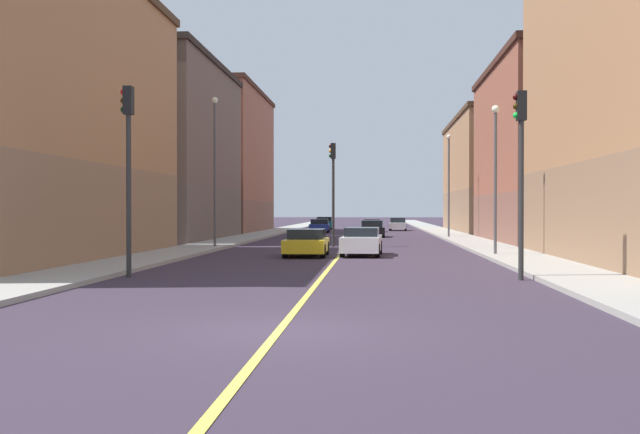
{
  "coord_description": "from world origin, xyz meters",
  "views": [
    {
      "loc": [
        1.72,
        -12.91,
        2.15
      ],
      "look_at": [
        -1.32,
        26.65,
        1.77
      ],
      "focal_mm": 41.03,
      "sensor_mm": 36.0,
      "label": 1
    }
  ],
  "objects_px": {
    "car_blue": "(319,226)",
    "car_black": "(372,229)",
    "street_lamp_left_far": "(449,175)",
    "car_yellow": "(307,243)",
    "street_lamp_right_near": "(215,157)",
    "traffic_light_right_near": "(128,154)",
    "building_right_distant": "(199,162)",
    "traffic_light_left_near": "(521,157)",
    "building_left_mid": "(584,152)",
    "car_maroon": "(372,226)",
    "car_white": "(362,242)",
    "car_silver": "(398,224)",
    "building_left_far": "(516,175)",
    "traffic_light_median_far": "(333,180)",
    "street_lamp_left_near": "(495,163)",
    "car_teal": "(325,223)"
  },
  "relations": [
    {
      "from": "car_blue",
      "to": "car_black",
      "type": "relative_size",
      "value": 1.02
    },
    {
      "from": "street_lamp_left_far",
      "to": "car_yellow",
      "type": "xyz_separation_m",
      "value": [
        -8.64,
        -21.55,
        -4.12
      ]
    },
    {
      "from": "street_lamp_right_near",
      "to": "car_black",
      "type": "relative_size",
      "value": 1.89
    },
    {
      "from": "traffic_light_right_near",
      "to": "car_black",
      "type": "distance_m",
      "value": 36.41
    },
    {
      "from": "building_right_distant",
      "to": "traffic_light_left_near",
      "type": "distance_m",
      "value": 51.86
    },
    {
      "from": "building_left_mid",
      "to": "traffic_light_left_near",
      "type": "distance_m",
      "value": 28.3
    },
    {
      "from": "traffic_light_right_near",
      "to": "car_maroon",
      "type": "distance_m",
      "value": 50.11
    },
    {
      "from": "street_lamp_left_far",
      "to": "car_white",
      "type": "height_order",
      "value": "street_lamp_left_far"
    },
    {
      "from": "car_yellow",
      "to": "car_black",
      "type": "bearing_deg",
      "value": 83.36
    },
    {
      "from": "car_silver",
      "to": "car_black",
      "type": "height_order",
      "value": "car_silver"
    },
    {
      "from": "building_left_far",
      "to": "traffic_light_left_near",
      "type": "relative_size",
      "value": 4.11
    },
    {
      "from": "building_left_far",
      "to": "traffic_light_right_near",
      "type": "relative_size",
      "value": 3.9
    },
    {
      "from": "car_blue",
      "to": "street_lamp_left_far",
      "type": "bearing_deg",
      "value": -53.58
    },
    {
      "from": "traffic_light_right_near",
      "to": "car_blue",
      "type": "xyz_separation_m",
      "value": [
        2.46,
        47.18,
        -3.32
      ]
    },
    {
      "from": "car_maroon",
      "to": "car_silver",
      "type": "distance_m",
      "value": 4.95
    },
    {
      "from": "street_lamp_left_far",
      "to": "car_yellow",
      "type": "height_order",
      "value": "street_lamp_left_far"
    },
    {
      "from": "traffic_light_median_far",
      "to": "street_lamp_left_near",
      "type": "height_order",
      "value": "street_lamp_left_near"
    },
    {
      "from": "street_lamp_right_near",
      "to": "car_yellow",
      "type": "height_order",
      "value": "street_lamp_right_near"
    },
    {
      "from": "car_white",
      "to": "street_lamp_right_near",
      "type": "bearing_deg",
      "value": 147.5
    },
    {
      "from": "traffic_light_left_near",
      "to": "car_yellow",
      "type": "bearing_deg",
      "value": 124.92
    },
    {
      "from": "traffic_light_left_near",
      "to": "street_lamp_left_far",
      "type": "height_order",
      "value": "street_lamp_left_far"
    },
    {
      "from": "building_left_mid",
      "to": "car_black",
      "type": "xyz_separation_m",
      "value": [
        -14.03,
        8.82,
        -5.29
      ]
    },
    {
      "from": "car_blue",
      "to": "car_teal",
      "type": "height_order",
      "value": "car_teal"
    },
    {
      "from": "street_lamp_left_near",
      "to": "car_blue",
      "type": "distance_m",
      "value": 37.9
    },
    {
      "from": "traffic_light_left_near",
      "to": "car_black",
      "type": "xyz_separation_m",
      "value": [
        -4.77,
        35.47,
        -3.11
      ]
    },
    {
      "from": "street_lamp_left_far",
      "to": "traffic_light_left_near",
      "type": "bearing_deg",
      "value": -91.79
    },
    {
      "from": "car_maroon",
      "to": "car_black",
      "type": "bearing_deg",
      "value": -89.64
    },
    {
      "from": "building_left_far",
      "to": "car_yellow",
      "type": "bearing_deg",
      "value": -113.23
    },
    {
      "from": "car_yellow",
      "to": "car_silver",
      "type": "bearing_deg",
      "value": 82.67
    },
    {
      "from": "car_yellow",
      "to": "car_white",
      "type": "xyz_separation_m",
      "value": [
        2.54,
        0.81,
        0.04
      ]
    },
    {
      "from": "building_right_distant",
      "to": "car_maroon",
      "type": "height_order",
      "value": "building_right_distant"
    },
    {
      "from": "building_right_distant",
      "to": "car_yellow",
      "type": "relative_size",
      "value": 4.75
    },
    {
      "from": "car_maroon",
      "to": "street_lamp_left_near",
      "type": "bearing_deg",
      "value": -81.3
    },
    {
      "from": "traffic_light_median_far",
      "to": "car_black",
      "type": "distance_m",
      "value": 16.15
    },
    {
      "from": "car_black",
      "to": "car_white",
      "type": "xyz_separation_m",
      "value": [
        -0.32,
        -23.74,
        0.01
      ]
    },
    {
      "from": "building_left_far",
      "to": "street_lamp_left_far",
      "type": "height_order",
      "value": "building_left_far"
    },
    {
      "from": "traffic_light_median_far",
      "to": "car_silver",
      "type": "relative_size",
      "value": 1.52
    },
    {
      "from": "building_left_far",
      "to": "street_lamp_left_near",
      "type": "bearing_deg",
      "value": -101.88
    },
    {
      "from": "building_right_distant",
      "to": "traffic_light_left_near",
      "type": "relative_size",
      "value": 3.22
    },
    {
      "from": "street_lamp_right_near",
      "to": "car_white",
      "type": "xyz_separation_m",
      "value": [
        8.2,
        -5.22,
        -4.39
      ]
    },
    {
      "from": "car_maroon",
      "to": "car_silver",
      "type": "bearing_deg",
      "value": 56.72
    },
    {
      "from": "street_lamp_left_near",
      "to": "car_maroon",
      "type": "height_order",
      "value": "street_lamp_left_near"
    },
    {
      "from": "building_left_far",
      "to": "car_silver",
      "type": "xyz_separation_m",
      "value": [
        -11.4,
        3.31,
        -4.94
      ]
    },
    {
      "from": "building_left_mid",
      "to": "car_white",
      "type": "distance_m",
      "value": 21.36
    },
    {
      "from": "street_lamp_right_near",
      "to": "traffic_light_left_near",
      "type": "bearing_deg",
      "value": -51.93
    },
    {
      "from": "car_blue",
      "to": "car_yellow",
      "type": "height_order",
      "value": "car_blue"
    },
    {
      "from": "traffic_light_left_near",
      "to": "car_maroon",
      "type": "height_order",
      "value": "traffic_light_left_near"
    },
    {
      "from": "car_blue",
      "to": "car_yellow",
      "type": "relative_size",
      "value": 1.14
    },
    {
      "from": "traffic_light_median_far",
      "to": "street_lamp_left_far",
      "type": "distance_m",
      "value": 14.98
    },
    {
      "from": "building_right_distant",
      "to": "car_blue",
      "type": "bearing_deg",
      "value": 0.53
    }
  ]
}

